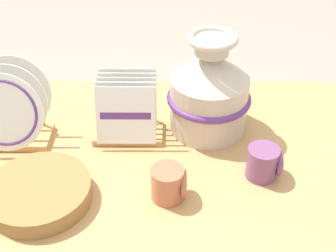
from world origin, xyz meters
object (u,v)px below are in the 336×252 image
(ceramic_vase, at_px, (209,90))
(mug_plum_glaze, at_px, (264,163))
(wicker_charger_stack, at_px, (39,193))
(dish_rack_square_plates, at_px, (128,115))
(mug_terracotta_glaze, at_px, (169,184))
(dish_rack_round_plates, at_px, (10,114))

(ceramic_vase, relative_size, mug_plum_glaze, 3.39)
(wicker_charger_stack, bearing_deg, dish_rack_square_plates, 52.91)
(wicker_charger_stack, relative_size, mug_terracotta_glaze, 2.90)
(wicker_charger_stack, height_order, mug_terracotta_glaze, mug_terracotta_glaze)
(ceramic_vase, distance_m, mug_plum_glaze, 0.30)
(wicker_charger_stack, distance_m, mug_plum_glaze, 0.65)
(wicker_charger_stack, distance_m, mug_terracotta_glaze, 0.37)
(dish_rack_round_plates, relative_size, mug_plum_glaze, 2.62)
(dish_rack_round_plates, relative_size, dish_rack_square_plates, 1.17)
(ceramic_vase, distance_m, dish_rack_round_plates, 0.64)
(dish_rack_square_plates, xyz_separation_m, mug_terracotta_glaze, (0.14, -0.29, -0.03))
(dish_rack_square_plates, relative_size, mug_plum_glaze, 2.24)
(dish_rack_square_plates, bearing_deg, mug_terracotta_glaze, -64.79)
(dish_rack_square_plates, height_order, wicker_charger_stack, dish_rack_square_plates)
(ceramic_vase, xyz_separation_m, dish_rack_square_plates, (-0.26, -0.04, -0.07))
(dish_rack_round_plates, xyz_separation_m, mug_terracotta_glaze, (0.50, -0.25, -0.06))
(mug_terracotta_glaze, bearing_deg, ceramic_vase, 68.58)
(dish_rack_square_plates, height_order, mug_terracotta_glaze, dish_rack_square_plates)
(ceramic_vase, height_order, dish_rack_round_plates, ceramic_vase)
(dish_rack_round_plates, bearing_deg, ceramic_vase, 7.46)
(mug_plum_glaze, bearing_deg, ceramic_vase, 122.30)
(dish_rack_square_plates, distance_m, wicker_charger_stack, 0.38)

